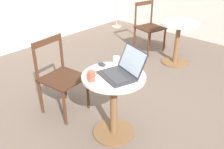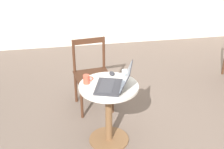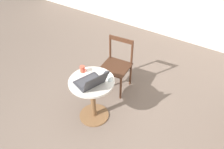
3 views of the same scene
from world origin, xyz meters
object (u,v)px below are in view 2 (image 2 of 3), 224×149
(cafe_table_near, at_px, (109,104))
(drinking_glass, at_px, (125,74))
(chair_near_back, at_px, (92,75))
(laptop, at_px, (114,84))
(mouse, at_px, (112,73))
(mug, at_px, (87,79))

(cafe_table_near, distance_m, drinking_glass, 0.37)
(chair_near_back, xyz_separation_m, laptop, (0.14, -0.84, 0.32))
(laptop, distance_m, drinking_glass, 0.27)
(laptop, bearing_deg, drinking_glass, 52.68)
(chair_near_back, bearing_deg, mouse, -72.76)
(chair_near_back, relative_size, mug, 8.33)
(chair_near_back, height_order, drinking_glass, chair_near_back)
(cafe_table_near, bearing_deg, laptop, -53.51)
(cafe_table_near, relative_size, mug, 6.62)
(cafe_table_near, bearing_deg, mouse, 71.91)
(cafe_table_near, bearing_deg, chair_near_back, 96.60)
(mouse, bearing_deg, cafe_table_near, -108.09)
(laptop, bearing_deg, mouse, 84.16)
(chair_near_back, height_order, mug, chair_near_back)
(cafe_table_near, xyz_separation_m, laptop, (0.05, -0.06, 0.28))
(cafe_table_near, relative_size, laptop, 1.59)
(drinking_glass, bearing_deg, mug, -171.51)
(cafe_table_near, height_order, laptop, laptop)
(cafe_table_near, xyz_separation_m, mug, (-0.22, 0.08, 0.28))
(laptop, relative_size, mouse, 4.59)
(cafe_table_near, distance_m, mug, 0.37)
(drinking_glass, bearing_deg, laptop, -127.32)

